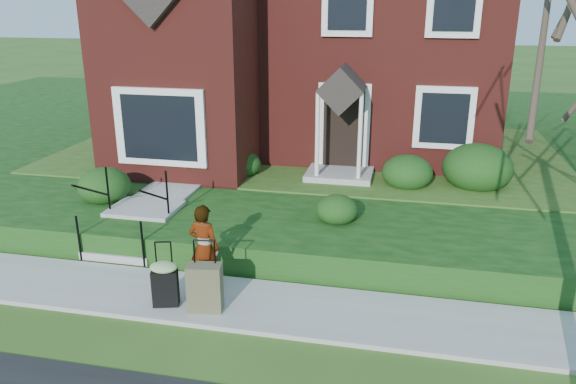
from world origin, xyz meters
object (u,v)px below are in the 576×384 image
(front_steps, at_px, (135,224))
(suitcase_olive, at_px, (205,287))
(woman, at_px, (204,248))
(suitcase_black, at_px, (165,281))

(front_steps, bearing_deg, suitcase_olive, -43.80)
(woman, height_order, suitcase_black, woman)
(woman, xyz_separation_m, suitcase_black, (-0.44, -0.66, -0.34))
(front_steps, xyz_separation_m, suitcase_olive, (2.30, -2.21, -0.00))
(front_steps, xyz_separation_m, suitcase_black, (1.62, -2.20, 0.03))
(suitcase_olive, bearing_deg, suitcase_black, 170.63)
(suitcase_black, distance_m, suitcase_olive, 0.68)
(suitcase_black, relative_size, suitcase_olive, 0.93)
(front_steps, bearing_deg, woman, -36.76)
(front_steps, height_order, suitcase_olive, front_steps)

